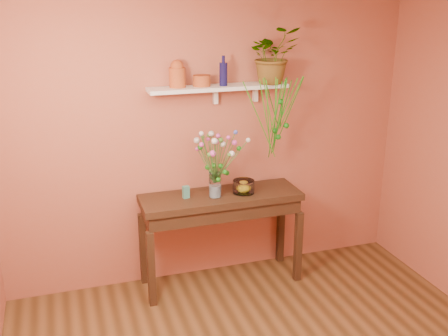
% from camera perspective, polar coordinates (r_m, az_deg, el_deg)
% --- Properties ---
extents(room, '(4.04, 4.04, 2.70)m').
position_cam_1_polar(room, '(3.36, 8.26, -6.26)').
color(room, brown).
rests_on(room, ground).
extents(sideboard, '(1.53, 0.49, 0.93)m').
position_cam_1_polar(sideboard, '(5.07, -0.34, -4.27)').
color(sideboard, '#3A2217').
rests_on(sideboard, ground).
extents(wall_shelf, '(1.30, 0.24, 0.19)m').
position_cam_1_polar(wall_shelf, '(4.89, -0.51, 8.63)').
color(wall_shelf, white).
rests_on(wall_shelf, room).
extents(terracotta_jug, '(0.17, 0.17, 0.24)m').
position_cam_1_polar(terracotta_jug, '(4.79, -5.06, 10.03)').
color(terracotta_jug, '#B64922').
rests_on(terracotta_jug, wall_shelf).
extents(terracotta_pot, '(0.17, 0.17, 0.10)m').
position_cam_1_polar(terracotta_pot, '(4.85, -2.43, 9.39)').
color(terracotta_pot, '#B64922').
rests_on(terracotta_pot, wall_shelf).
extents(blue_bottle, '(0.08, 0.08, 0.27)m').
position_cam_1_polar(blue_bottle, '(4.85, -0.07, 10.14)').
color(blue_bottle, '#110F3F').
rests_on(blue_bottle, wall_shelf).
extents(spider_plant, '(0.47, 0.41, 0.52)m').
position_cam_1_polar(spider_plant, '(5.00, 5.31, 12.02)').
color(spider_plant, '#196712').
rests_on(spider_plant, wall_shelf).
extents(plant_fronds, '(0.65, 0.36, 0.80)m').
position_cam_1_polar(plant_fronds, '(4.95, 5.83, 5.45)').
color(plant_fronds, '#196712').
rests_on(plant_fronds, wall_shelf).
extents(glass_vase, '(0.11, 0.11, 0.24)m').
position_cam_1_polar(glass_vase, '(4.93, -0.97, -1.99)').
color(glass_vase, white).
rests_on(glass_vase, sideboard).
extents(bouquet, '(0.48, 0.52, 0.52)m').
position_cam_1_polar(bouquet, '(4.81, -0.81, 1.88)').
color(bouquet, '#386B28').
rests_on(bouquet, glass_vase).
extents(glass_bowl, '(0.21, 0.21, 0.12)m').
position_cam_1_polar(glass_bowl, '(5.04, 2.13, -2.06)').
color(glass_bowl, white).
rests_on(glass_bowl, sideboard).
extents(lemon, '(0.08, 0.08, 0.08)m').
position_cam_1_polar(lemon, '(5.06, 2.13, -2.11)').
color(lemon, yellow).
rests_on(lemon, glass_bowl).
extents(carton, '(0.07, 0.05, 0.12)m').
position_cam_1_polar(carton, '(4.92, -4.12, -2.60)').
color(carton, teal).
rests_on(carton, sideboard).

